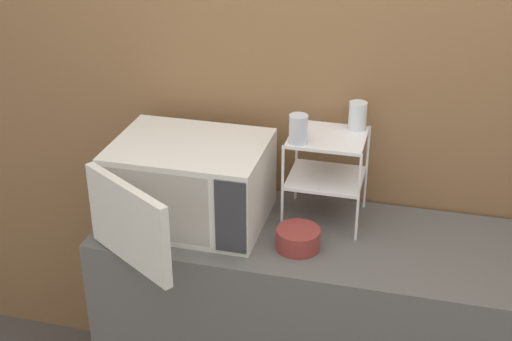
{
  "coord_description": "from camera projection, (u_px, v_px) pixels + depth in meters",
  "views": [
    {
      "loc": [
        0.24,
        -1.88,
        2.25
      ],
      "look_at": [
        -0.32,
        0.31,
        1.12
      ],
      "focal_mm": 50.0,
      "sensor_mm": 36.0,
      "label": 1
    }
  ],
  "objects": [
    {
      "name": "dish_rack",
      "position": [
        327.0,
        160.0,
        2.54
      ],
      "size": [
        0.28,
        0.25,
        0.34
      ],
      "color": "white",
      "rests_on": "counter"
    },
    {
      "name": "glass_front_left",
      "position": [
        298.0,
        129.0,
        2.43
      ],
      "size": [
        0.07,
        0.07,
        0.1
      ],
      "color": "silver",
      "rests_on": "dish_rack"
    },
    {
      "name": "glass_back_right",
      "position": [
        358.0,
        116.0,
        2.53
      ],
      "size": [
        0.07,
        0.07,
        0.1
      ],
      "color": "silver",
      "rests_on": "dish_rack"
    },
    {
      "name": "wall_back",
      "position": [
        360.0,
        101.0,
        2.63
      ],
      "size": [
        8.0,
        0.06,
        2.6
      ],
      "color": "olive",
      "rests_on": "ground_plane"
    },
    {
      "name": "counter",
      "position": [
        335.0,
        338.0,
        2.73
      ],
      "size": [
        1.76,
        0.57,
        0.9
      ],
      "color": "#595654",
      "rests_on": "ground_plane"
    },
    {
      "name": "bowl",
      "position": [
        298.0,
        239.0,
        2.46
      ],
      "size": [
        0.15,
        0.15,
        0.07
      ],
      "color": "maroon",
      "rests_on": "counter"
    },
    {
      "name": "microwave",
      "position": [
        188.0,
        184.0,
        2.57
      ],
      "size": [
        0.56,
        0.67,
        0.3
      ],
      "color": "silver",
      "rests_on": "counter"
    }
  ]
}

